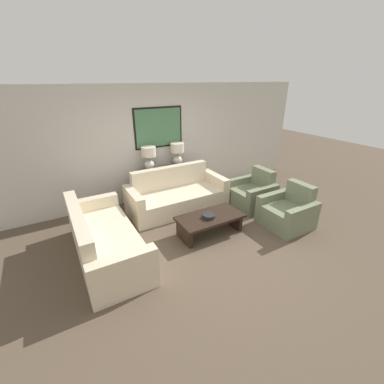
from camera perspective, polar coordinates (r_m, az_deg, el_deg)
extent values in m
plane|color=brown|center=(4.80, 5.22, -10.96)|extent=(20.00, 20.00, 0.00)
cube|color=beige|center=(6.25, -7.46, 10.69)|extent=(8.27, 0.10, 2.65)
cube|color=black|center=(6.12, -7.43, 14.01)|extent=(1.18, 0.01, 0.92)
cube|color=#4C7F56|center=(6.12, -7.41, 14.00)|extent=(1.10, 0.02, 0.84)
cube|color=#332319|center=(6.30, -6.06, 1.92)|extent=(1.24, 0.37, 0.78)
cylinder|color=silver|center=(6.03, -9.36, 4.79)|extent=(0.19, 0.19, 0.02)
sphere|color=silver|center=(5.99, -9.44, 5.94)|extent=(0.23, 0.23, 0.23)
cylinder|color=#8C7A51|center=(5.94, -9.54, 7.43)|extent=(0.02, 0.02, 0.10)
cylinder|color=beige|center=(5.90, -9.64, 8.87)|extent=(0.33, 0.33, 0.21)
cylinder|color=silver|center=(6.30, -3.21, 5.93)|extent=(0.19, 0.19, 0.02)
sphere|color=silver|center=(6.27, -3.24, 7.03)|extent=(0.23, 0.23, 0.23)
cylinder|color=#8C7A51|center=(6.22, -3.28, 8.46)|extent=(0.02, 0.02, 0.10)
cylinder|color=beige|center=(6.18, -3.31, 9.85)|extent=(0.33, 0.33, 0.21)
cube|color=beige|center=(5.72, -2.70, -2.30)|extent=(1.83, 0.75, 0.42)
cube|color=beige|center=(6.00, -4.80, 1.52)|extent=(1.83, 0.18, 0.91)
cube|color=beige|center=(5.41, -12.68, -3.14)|extent=(0.18, 0.93, 0.65)
cube|color=beige|center=(6.22, 5.14, 1.05)|extent=(0.18, 0.93, 0.65)
cube|color=beige|center=(4.58, -17.10, -10.76)|extent=(0.75, 1.83, 0.42)
cube|color=beige|center=(4.41, -23.39, -9.47)|extent=(0.18, 1.83, 0.91)
cube|color=beige|center=(3.71, -14.72, -17.62)|extent=(0.93, 0.18, 0.65)
cube|color=beige|center=(5.38, -20.83, -4.41)|extent=(0.93, 0.18, 0.65)
cube|color=black|center=(4.86, 4.03, -5.58)|extent=(1.24, 0.64, 0.05)
cube|color=black|center=(4.71, -1.74, -9.24)|extent=(0.07, 0.51, 0.32)
cube|color=black|center=(5.24, 9.04, -5.80)|extent=(0.07, 0.51, 0.32)
cylinder|color=#232328|center=(4.78, 3.77, -5.31)|extent=(0.24, 0.24, 0.06)
cube|color=#707A5B|center=(6.06, 12.24, -1.27)|extent=(0.67, 0.59, 0.42)
cube|color=#707A5B|center=(6.26, 15.34, 1.36)|extent=(0.18, 0.59, 0.85)
cube|color=#707A5B|center=(6.34, 10.73, 0.78)|extent=(0.85, 0.14, 0.58)
cube|color=#707A5B|center=(5.85, 15.33, -1.69)|extent=(0.85, 0.14, 0.58)
cube|color=#707A5B|center=(5.44, 19.46, -5.26)|extent=(0.67, 0.59, 0.42)
cube|color=#707A5B|center=(5.65, 22.63, -2.20)|extent=(0.18, 0.59, 0.85)
cube|color=#707A5B|center=(5.67, 17.44, -2.81)|extent=(0.85, 0.14, 0.58)
cube|color=#707A5B|center=(5.28, 23.18, -5.84)|extent=(0.85, 0.14, 0.58)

